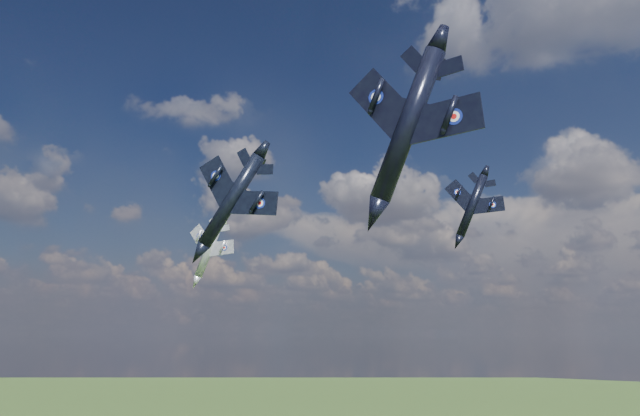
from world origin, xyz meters
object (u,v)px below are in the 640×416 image
Objects in this scene: jet_left_silver at (209,248)px; jet_right_navy at (408,125)px; jet_lead_navy at (232,200)px; jet_high_navy at (472,206)px.

jet_right_navy is at bearing -45.76° from jet_left_silver.
jet_right_navy is at bearing -45.97° from jet_lead_navy.
jet_right_navy is (27.18, -12.66, -0.98)m from jet_lead_navy.
jet_right_navy is 62.87m from jet_left_silver.
jet_lead_navy is at bearing 146.81° from jet_right_navy.
jet_lead_navy reaches higher than jet_left_silver.
jet_lead_navy is 30.00m from jet_right_navy.
jet_lead_navy is at bearing -133.57° from jet_high_navy.
jet_lead_navy is 1.19× the size of jet_high_navy.
jet_high_navy is at bearing 99.83° from jet_right_navy.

